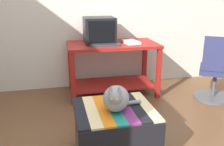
# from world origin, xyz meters

# --- Properties ---
(back_wall) EXTENTS (8.00, 0.10, 2.60)m
(back_wall) POSITION_xyz_m (0.00, 2.05, 1.30)
(back_wall) COLOR silver
(back_wall) RESTS_ON ground_plane
(desk) EXTENTS (1.26, 0.70, 0.74)m
(desk) POSITION_xyz_m (0.25, 1.60, 0.50)
(desk) COLOR maroon
(desk) RESTS_ON ground_plane
(tv_monitor) EXTENTS (0.43, 0.41, 0.35)m
(tv_monitor) POSITION_xyz_m (0.08, 1.66, 0.91)
(tv_monitor) COLOR black
(tv_monitor) RESTS_ON desk
(keyboard) EXTENTS (0.41, 0.19, 0.02)m
(keyboard) POSITION_xyz_m (0.11, 1.45, 0.75)
(keyboard) COLOR #333338
(keyboard) RESTS_ON desk
(book) EXTENTS (0.22, 0.30, 0.03)m
(book) POSITION_xyz_m (0.50, 1.55, 0.76)
(book) COLOR white
(book) RESTS_ON desk
(ottoman_with_blanket) EXTENTS (0.69, 0.63, 0.46)m
(ottoman_with_blanket) POSITION_xyz_m (-0.07, 0.15, 0.23)
(ottoman_with_blanket) COLOR #4C4238
(ottoman_with_blanket) RESTS_ON ground_plane
(cat) EXTENTS (0.40, 0.37, 0.26)m
(cat) POSITION_xyz_m (-0.06, 0.11, 0.56)
(cat) COLOR gray
(cat) RESTS_ON ottoman_with_blanket
(office_chair) EXTENTS (0.58, 0.58, 0.89)m
(office_chair) POSITION_xyz_m (1.55, 1.05, 0.39)
(office_chair) COLOR #4C4C51
(office_chair) RESTS_ON ground_plane
(pen) EXTENTS (0.09, 0.11, 0.01)m
(pen) POSITION_xyz_m (0.66, 1.59, 0.74)
(pen) COLOR #B7B7BC
(pen) RESTS_ON desk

